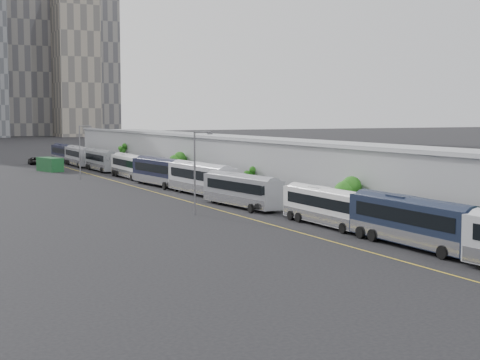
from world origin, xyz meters
TOP-DOWN VIEW (x-y plane):
  - sidewalk at (9.00, 55.00)m, footprint 10.00×170.00m
  - lane_line at (-1.50, 55.00)m, footprint 0.12×160.00m
  - depot at (12.99, 55.00)m, footprint 12.45×160.40m
  - bus_1 at (2.73, 20.93)m, footprint 2.95×13.26m
  - bus_2 at (2.74, 32.97)m, footprint 2.69×11.97m
  - bus_3 at (1.72, 48.26)m, footprint 3.79×12.77m
  - bus_4 at (2.64, 61.58)m, footprint 3.53×14.06m
  - bus_5 at (2.08, 74.47)m, footprint 3.98×13.92m
  - bus_6 at (2.28, 89.05)m, footprint 2.90×13.03m
  - bus_7 at (2.16, 105.26)m, footprint 2.92×13.12m
  - bus_8 at (1.69, 119.45)m, footprint 2.97×13.32m
  - bus_9 at (1.93, 132.50)m, footprint 2.88×12.91m
  - tree_1 at (5.45, 33.81)m, footprint 2.69×2.69m
  - tree_2 at (6.24, 55.36)m, footprint 1.12×1.12m
  - tree_3 at (5.57, 77.09)m, footprint 2.46×2.46m
  - tree_4 at (6.22, 105.56)m, footprint 1.15×1.15m
  - street_lamp_near at (-4.98, 45.23)m, footprint 2.04×0.22m
  - street_lamp_far at (-5.07, 91.06)m, footprint 2.04×0.22m
  - shipping_container at (-6.25, 108.53)m, footprint 3.81×6.32m
  - suv at (-5.10, 127.88)m, footprint 2.81×5.37m

SIDE VIEW (x-z plane):
  - lane_line at x=-1.50m, z-range 0.00..0.02m
  - sidewalk at x=9.00m, z-range 0.00..0.12m
  - suv at x=-5.10m, z-range 0.00..1.44m
  - shipping_container at x=-6.25m, z-range 0.00..2.46m
  - bus_2 at x=2.74m, z-range -0.27..3.22m
  - bus_3 at x=1.72m, z-range -0.29..3.39m
  - bus_9 at x=1.93m, z-range -0.29..3.47m
  - bus_6 at x=2.28m, z-range -0.30..3.50m
  - bus_7 at x=2.16m, z-range -0.30..3.53m
  - bus_1 at x=2.73m, z-range -0.30..3.57m
  - bus_8 at x=1.69m, z-range -0.30..3.58m
  - bus_5 at x=2.08m, z-range -0.31..3.70m
  - bus_4 at x=2.64m, z-range -0.32..3.76m
  - tree_2 at x=6.24m, z-range 1.05..4.44m
  - tree_1 at x=5.45m, z-range 0.82..5.18m
  - tree_3 at x=5.57m, z-range 1.04..5.60m
  - depot at x=12.99m, z-range -0.09..7.11m
  - tree_4 at x=6.22m, z-range 1.46..5.82m
  - street_lamp_far at x=-5.07m, z-range 0.68..9.09m
  - street_lamp_near at x=-4.98m, z-range 0.68..9.16m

